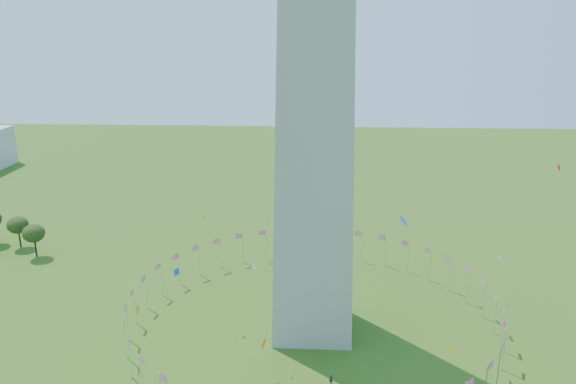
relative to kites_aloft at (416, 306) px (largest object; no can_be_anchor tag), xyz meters
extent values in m
cylinder|color=silver|center=(22.49, 26.32, -15.88)|extent=(0.24, 0.24, 9.00)
cylinder|color=silver|center=(21.88, 33.27, -15.88)|extent=(0.24, 0.24, 9.00)
cylinder|color=silver|center=(20.08, 40.00, -15.88)|extent=(0.24, 0.24, 9.00)
cylinder|color=silver|center=(17.13, 46.32, -15.88)|extent=(0.24, 0.24, 9.00)
cylinder|color=silver|center=(13.13, 52.03, -15.88)|extent=(0.24, 0.24, 9.00)
cylinder|color=silver|center=(8.20, 56.96, -15.88)|extent=(0.24, 0.24, 9.00)
cylinder|color=silver|center=(2.49, 60.96, -15.88)|extent=(0.24, 0.24, 9.00)
cylinder|color=silver|center=(-3.83, 63.91, -15.88)|extent=(0.24, 0.24, 9.00)
cylinder|color=silver|center=(-10.56, 65.71, -15.88)|extent=(0.24, 0.24, 9.00)
cylinder|color=silver|center=(-17.51, 66.32, -15.88)|extent=(0.24, 0.24, 9.00)
cylinder|color=silver|center=(-24.45, 65.71, -15.88)|extent=(0.24, 0.24, 9.00)
cylinder|color=silver|center=(-31.19, 63.91, -15.88)|extent=(0.24, 0.24, 9.00)
cylinder|color=silver|center=(-37.51, 60.96, -15.88)|extent=(0.24, 0.24, 9.00)
cylinder|color=silver|center=(-43.22, 56.96, -15.88)|extent=(0.24, 0.24, 9.00)
cylinder|color=silver|center=(-48.15, 52.03, -15.88)|extent=(0.24, 0.24, 9.00)
cylinder|color=silver|center=(-52.15, 46.32, -15.88)|extent=(0.24, 0.24, 9.00)
cylinder|color=silver|center=(-55.10, 40.00, -15.88)|extent=(0.24, 0.24, 9.00)
cylinder|color=silver|center=(-56.90, 33.27, -15.88)|extent=(0.24, 0.24, 9.00)
cylinder|color=silver|center=(-57.51, 26.32, -15.88)|extent=(0.24, 0.24, 9.00)
cylinder|color=silver|center=(-56.90, 19.37, -15.88)|extent=(0.24, 0.24, 9.00)
cylinder|color=silver|center=(-55.10, 12.64, -15.88)|extent=(0.24, 0.24, 9.00)
cylinder|color=silver|center=(-52.15, 6.32, -15.88)|extent=(0.24, 0.24, 9.00)
cylinder|color=silver|center=(-48.15, 0.61, -15.88)|extent=(0.24, 0.24, 9.00)
cylinder|color=silver|center=(17.13, 6.32, -15.88)|extent=(0.24, 0.24, 9.00)
cylinder|color=silver|center=(20.08, 12.64, -15.88)|extent=(0.24, 0.24, 9.00)
cylinder|color=silver|center=(21.88, 19.37, -15.88)|extent=(0.24, 0.24, 9.00)
imported|color=black|center=(-13.69, 6.35, -19.42)|extent=(0.84, 0.77, 1.92)
plane|color=yellow|center=(6.32, -1.58, -7.17)|extent=(1.01, 2.23, 2.28)
plane|color=blue|center=(-39.45, -3.03, 6.64)|extent=(0.43, 1.68, 1.66)
plane|color=orange|center=(-41.84, 30.62, 4.08)|extent=(0.14, 1.89, 1.89)
plane|color=white|center=(-29.03, 15.18, -0.31)|extent=(0.90, 0.78, 1.15)
plane|color=blue|center=(-3.30, -1.68, 15.65)|extent=(2.16, 1.29, 1.73)
plane|color=red|center=(26.85, 15.85, 20.18)|extent=(1.04, 0.83, 1.27)
plane|color=#CC2699|center=(18.31, 9.19, -8.20)|extent=(0.33, 1.64, 1.66)
plane|color=orange|center=(-26.58, 7.85, -13.06)|extent=(1.59, 1.50, 1.86)
plane|color=orange|center=(-56.06, 23.64, -15.38)|extent=(0.89, 1.44, 1.67)
plane|color=white|center=(16.40, 10.42, 4.48)|extent=(1.49, 2.28, 1.99)
ellipsoid|color=#324918|center=(-106.51, 68.53, -15.52)|extent=(6.22, 6.22, 9.72)
ellipsoid|color=#324918|center=(-98.32, 61.94, -15.49)|extent=(6.27, 6.27, 9.79)
camera|label=1|loc=(-17.02, -85.03, 45.68)|focal=35.00mm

